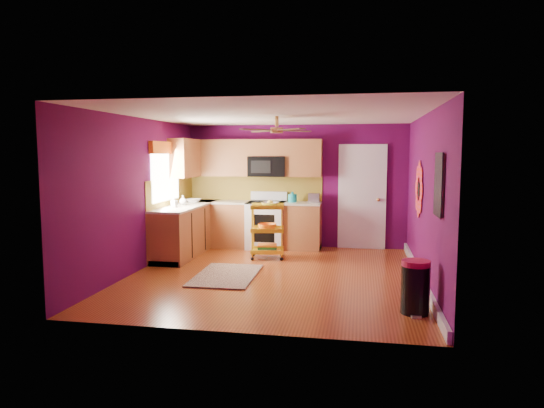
# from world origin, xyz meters

# --- Properties ---
(ground) EXTENTS (5.00, 5.00, 0.00)m
(ground) POSITION_xyz_m (0.00, 0.00, 0.00)
(ground) COLOR maroon
(ground) RESTS_ON ground
(room_envelope) EXTENTS (4.54, 5.04, 2.52)m
(room_envelope) POSITION_xyz_m (0.03, 0.00, 1.63)
(room_envelope) COLOR #530945
(room_envelope) RESTS_ON ground
(lower_cabinets) EXTENTS (2.81, 2.31, 0.94)m
(lower_cabinets) POSITION_xyz_m (-1.35, 1.82, 0.43)
(lower_cabinets) COLOR brown
(lower_cabinets) RESTS_ON ground
(electric_range) EXTENTS (0.76, 0.66, 1.13)m
(electric_range) POSITION_xyz_m (-0.55, 2.17, 0.48)
(electric_range) COLOR white
(electric_range) RESTS_ON ground
(upper_cabinetry) EXTENTS (2.80, 2.30, 1.26)m
(upper_cabinetry) POSITION_xyz_m (-1.24, 2.17, 1.80)
(upper_cabinetry) COLOR brown
(upper_cabinetry) RESTS_ON ground
(left_window) EXTENTS (0.08, 1.35, 1.08)m
(left_window) POSITION_xyz_m (-2.22, 1.05, 1.74)
(left_window) COLOR white
(left_window) RESTS_ON ground
(panel_door) EXTENTS (0.95, 0.11, 2.15)m
(panel_door) POSITION_xyz_m (1.35, 2.47, 1.02)
(panel_door) COLOR white
(panel_door) RESTS_ON ground
(right_wall_art) EXTENTS (0.04, 2.74, 1.04)m
(right_wall_art) POSITION_xyz_m (2.23, -0.34, 1.44)
(right_wall_art) COLOR black
(right_wall_art) RESTS_ON ground
(ceiling_fan) EXTENTS (1.01, 1.01, 0.26)m
(ceiling_fan) POSITION_xyz_m (0.00, 0.20, 2.29)
(ceiling_fan) COLOR #BF8C3F
(ceiling_fan) RESTS_ON ground
(shag_rug) EXTENTS (0.95, 1.52, 0.02)m
(shag_rug) POSITION_xyz_m (-0.74, -0.19, 0.01)
(shag_rug) COLOR #321910
(shag_rug) RESTS_ON ground
(rolling_cart) EXTENTS (0.65, 0.52, 1.08)m
(rolling_cart) POSITION_xyz_m (-0.34, 1.20, 0.55)
(rolling_cart) COLOR yellow
(rolling_cart) RESTS_ON ground
(trash_can) EXTENTS (0.39, 0.41, 0.65)m
(trash_can) POSITION_xyz_m (1.98, -1.50, 0.32)
(trash_can) COLOR black
(trash_can) RESTS_ON ground
(teal_kettle) EXTENTS (0.18, 0.18, 0.21)m
(teal_kettle) POSITION_xyz_m (-0.03, 2.24, 1.02)
(teal_kettle) COLOR teal
(teal_kettle) RESTS_ON lower_cabinets
(toaster) EXTENTS (0.22, 0.15, 0.18)m
(toaster) POSITION_xyz_m (0.40, 2.28, 1.03)
(toaster) COLOR beige
(toaster) RESTS_ON lower_cabinets
(soap_bottle_a) EXTENTS (0.09, 0.09, 0.20)m
(soap_bottle_a) POSITION_xyz_m (-2.02, 0.91, 1.04)
(soap_bottle_a) COLOR #EA3F72
(soap_bottle_a) RESTS_ON lower_cabinets
(soap_bottle_b) EXTENTS (0.14, 0.14, 0.18)m
(soap_bottle_b) POSITION_xyz_m (-2.00, 1.32, 1.03)
(soap_bottle_b) COLOR white
(soap_bottle_b) RESTS_ON lower_cabinets
(counter_dish) EXTENTS (0.29, 0.29, 0.07)m
(counter_dish) POSITION_xyz_m (-1.97, 1.85, 0.98)
(counter_dish) COLOR white
(counter_dish) RESTS_ON lower_cabinets
(counter_cup) EXTENTS (0.14, 0.14, 0.11)m
(counter_cup) POSITION_xyz_m (-2.06, 1.04, 0.99)
(counter_cup) COLOR white
(counter_cup) RESTS_ON lower_cabinets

